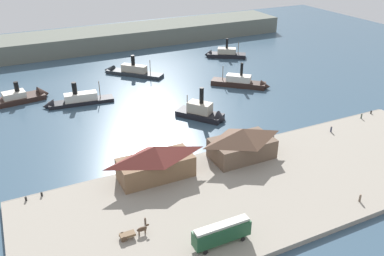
# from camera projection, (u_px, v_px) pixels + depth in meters

# --- Properties ---
(ground_plane) EXTENTS (320.00, 320.00, 0.00)m
(ground_plane) POSITION_uv_depth(u_px,v_px,m) (222.00, 144.00, 108.76)
(ground_plane) COLOR #385166
(quay_promenade) EXTENTS (110.00, 36.00, 1.20)m
(quay_promenade) POSITION_uv_depth(u_px,v_px,m) (270.00, 185.00, 90.79)
(quay_promenade) COLOR gray
(quay_promenade) RESTS_ON ground
(seawall_edge) EXTENTS (110.00, 0.80, 1.00)m
(seawall_edge) POSITION_uv_depth(u_px,v_px,m) (229.00, 149.00, 105.64)
(seawall_edge) COLOR slate
(seawall_edge) RESTS_ON ground
(ferry_shed_east_terminal) EXTENTS (17.19, 7.81, 7.98)m
(ferry_shed_east_terminal) POSITION_uv_depth(u_px,v_px,m) (156.00, 162.00, 90.71)
(ferry_shed_east_terminal) COLOR brown
(ferry_shed_east_terminal) RESTS_ON quay_promenade
(ferry_shed_west_terminal) EXTENTS (15.55, 9.27, 7.85)m
(ferry_shed_west_terminal) POSITION_uv_depth(u_px,v_px,m) (242.00, 143.00, 98.71)
(ferry_shed_west_terminal) COLOR brown
(ferry_shed_west_terminal) RESTS_ON quay_promenade
(street_tram) EXTENTS (10.99, 2.63, 4.38)m
(street_tram) POSITION_uv_depth(u_px,v_px,m) (222.00, 232.00, 72.06)
(street_tram) COLOR #1E4C2D
(street_tram) RESTS_ON quay_promenade
(horse_cart) EXTENTS (5.70, 1.50, 1.87)m
(horse_cart) POSITION_uv_depth(u_px,v_px,m) (133.00, 233.00, 74.37)
(horse_cart) COLOR brown
(horse_cart) RESTS_ON quay_promenade
(pedestrian_near_cart) EXTENTS (0.39, 0.39, 1.57)m
(pedestrian_near_cart) POSITION_uv_depth(u_px,v_px,m) (145.00, 221.00, 77.64)
(pedestrian_near_cart) COLOR #4C3D33
(pedestrian_near_cart) RESTS_ON quay_promenade
(pedestrian_near_west_shed) EXTENTS (0.44, 0.44, 1.79)m
(pedestrian_near_west_shed) POSITION_uv_depth(u_px,v_px,m) (360.00, 198.00, 83.97)
(pedestrian_near_west_shed) COLOR #6B5B4C
(pedestrian_near_west_shed) RESTS_ON quay_promenade
(pedestrian_by_tram) EXTENTS (0.40, 0.40, 1.64)m
(pedestrian_by_tram) POSITION_uv_depth(u_px,v_px,m) (361.00, 116.00, 120.18)
(pedestrian_by_tram) COLOR #3D4C42
(pedestrian_by_tram) RESTS_ON quay_promenade
(pedestrian_walking_east) EXTENTS (0.44, 0.44, 1.79)m
(pedestrian_walking_east) POSITION_uv_depth(u_px,v_px,m) (331.00, 129.00, 112.29)
(pedestrian_walking_east) COLOR #33384C
(pedestrian_walking_east) RESTS_ON quay_promenade
(mooring_post_center_east) EXTENTS (0.44, 0.44, 0.90)m
(mooring_post_center_east) POSITION_uv_depth(u_px,v_px,m) (42.00, 194.00, 85.82)
(mooring_post_center_east) COLOR black
(mooring_post_center_east) RESTS_ON quay_promenade
(mooring_post_center_west) EXTENTS (0.44, 0.44, 0.90)m
(mooring_post_center_west) POSITION_uv_depth(u_px,v_px,m) (26.00, 199.00, 84.35)
(mooring_post_center_west) COLOR black
(mooring_post_center_west) RESTS_ON quay_promenade
(mooring_post_west) EXTENTS (0.44, 0.44, 0.90)m
(mooring_post_west) POSITION_uv_depth(u_px,v_px,m) (273.00, 138.00, 108.60)
(mooring_post_west) COLOR black
(mooring_post_west) RESTS_ON quay_promenade
(mooring_post_east) EXTENTS (0.44, 0.44, 0.90)m
(mooring_post_east) POSITION_uv_depth(u_px,v_px,m) (371.00, 112.00, 123.40)
(mooring_post_east) COLOR black
(mooring_post_east) RESTS_ON quay_promenade
(ferry_approaching_west) EXTENTS (23.06, 6.80, 9.10)m
(ferry_approaching_west) POSITION_uv_depth(u_px,v_px,m) (74.00, 101.00, 132.16)
(ferry_approaching_west) COLOR black
(ferry_approaching_west) RESTS_ON ground
(ferry_mid_harbor) EXTENTS (21.29, 9.00, 10.36)m
(ferry_mid_harbor) POSITION_uv_depth(u_px,v_px,m) (24.00, 97.00, 135.28)
(ferry_mid_harbor) COLOR black
(ferry_mid_harbor) RESTS_ON ground
(ferry_moored_west) EXTENTS (19.03, 17.70, 10.11)m
(ferry_moored_west) POSITION_uv_depth(u_px,v_px,m) (244.00, 83.00, 146.80)
(ferry_moored_west) COLOR black
(ferry_moored_west) RESTS_ON ground
(ferry_near_quay) EXTENTS (13.56, 15.58, 11.43)m
(ferry_near_quay) POSITION_uv_depth(u_px,v_px,m) (204.00, 113.00, 122.38)
(ferry_near_quay) COLOR black
(ferry_near_quay) RESTS_ON ground
(ferry_approaching_east) EXTENTS (20.86, 21.37, 9.52)m
(ferry_approaching_east) POSITION_uv_depth(u_px,v_px,m) (128.00, 71.00, 158.89)
(ferry_approaching_east) COLOR #23282D
(ferry_approaching_east) RESTS_ON ground
(ferry_moored_east) EXTENTS (18.01, 14.04, 9.81)m
(ferry_moored_east) POSITION_uv_depth(u_px,v_px,m) (223.00, 54.00, 179.70)
(ferry_moored_east) COLOR black
(ferry_moored_east) RESTS_ON ground
(far_headland) EXTENTS (180.00, 24.00, 8.00)m
(far_headland) POSITION_uv_depth(u_px,v_px,m) (110.00, 38.00, 195.43)
(far_headland) COLOR #60665B
(far_headland) RESTS_ON ground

